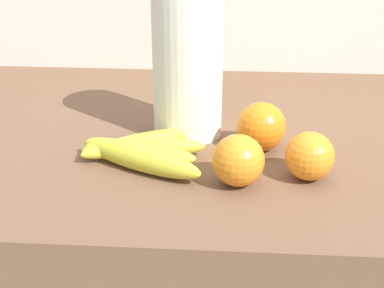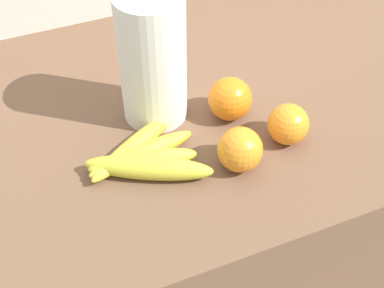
{
  "view_description": "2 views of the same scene",
  "coord_description": "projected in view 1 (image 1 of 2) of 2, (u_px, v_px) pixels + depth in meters",
  "views": [
    {
      "loc": [
        -0.19,
        -0.93,
        1.29
      ],
      "look_at": [
        -0.25,
        -0.13,
        0.9
      ],
      "focal_mm": 54.47,
      "sensor_mm": 36.0,
      "label": 1
    },
    {
      "loc": [
        -0.48,
        -0.71,
        1.55
      ],
      "look_at": [
        -0.25,
        -0.14,
        0.91
      ],
      "focal_mm": 49.93,
      "sensor_mm": 36.0,
      "label": 2
    }
  ],
  "objects": [
    {
      "name": "wall_back",
      "position": [
        305.0,
        151.0,
        1.44
      ],
      "size": [
        2.16,
        0.06,
        1.3
      ],
      "primitive_type": "cube",
      "color": "silver",
      "rests_on": "ground"
    },
    {
      "name": "banana_bunch",
      "position": [
        141.0,
        151.0,
        0.91
      ],
      "size": [
        0.21,
        0.2,
        0.04
      ],
      "color": "gold",
      "rests_on": "counter"
    },
    {
      "name": "orange_far_right",
      "position": [
        310.0,
        156.0,
        0.86
      ],
      "size": [
        0.07,
        0.07,
        0.07
      ],
      "primitive_type": "sphere",
      "color": "orange",
      "rests_on": "counter"
    },
    {
      "name": "orange_right",
      "position": [
        261.0,
        127.0,
        0.95
      ],
      "size": [
        0.08,
        0.08,
        0.08
      ],
      "primitive_type": "sphere",
      "color": "orange",
      "rests_on": "counter"
    },
    {
      "name": "orange_center",
      "position": [
        238.0,
        160.0,
        0.84
      ],
      "size": [
        0.08,
        0.08,
        0.08
      ],
      "primitive_type": "sphere",
      "color": "orange",
      "rests_on": "counter"
    },
    {
      "name": "paper_towel_roll",
      "position": [
        188.0,
        65.0,
        0.97
      ],
      "size": [
        0.12,
        0.12,
        0.28
      ],
      "color": "white",
      "rests_on": "counter"
    }
  ]
}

